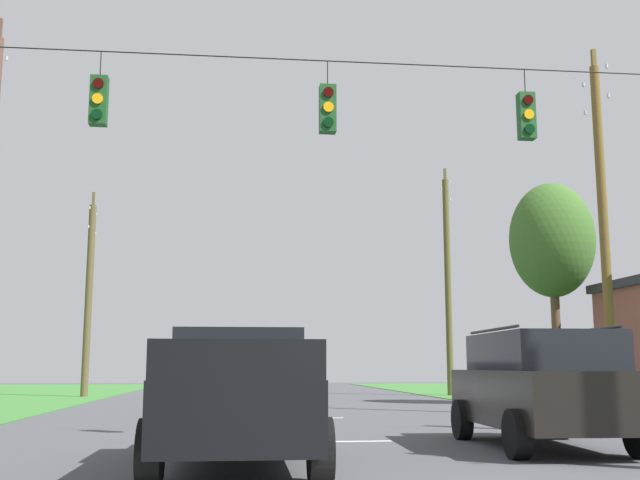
{
  "coord_description": "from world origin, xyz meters",
  "views": [
    {
      "loc": [
        -1.72,
        -6.55,
        1.4
      ],
      "look_at": [
        -0.15,
        7.91,
        3.79
      ],
      "focal_mm": 43.28,
      "sensor_mm": 36.0,
      "label": 1
    }
  ],
  "objects": [
    {
      "name": "lane_dash_0",
      "position": [
        0.0,
        8.23,
        0.0
      ],
      "size": [
        2.5,
        0.15,
        0.01
      ],
      "primitive_type": "cube",
      "rotation": [
        0.0,
        0.0,
        1.57
      ],
      "color": "white",
      "rests_on": "ground"
    },
    {
      "name": "lane_dash_1",
      "position": [
        0.0,
        14.9,
        0.0
      ],
      "size": [
        2.5,
        0.15,
        0.01
      ],
      "primitive_type": "cube",
      "rotation": [
        0.0,
        0.0,
        1.57
      ],
      "color": "white",
      "rests_on": "ground"
    },
    {
      "name": "lane_dash_2",
      "position": [
        0.0,
        20.96,
        0.0
      ],
      "size": [
        2.5,
        0.15,
        0.01
      ],
      "primitive_type": "cube",
      "rotation": [
        0.0,
        0.0,
        1.57
      ],
      "color": "white",
      "rests_on": "ground"
    },
    {
      "name": "overhead_signal_span",
      "position": [
        -0.02,
        7.68,
        4.21
      ],
      "size": [
        17.11,
        0.31,
        7.65
      ],
      "color": "brown",
      "rests_on": "ground"
    },
    {
      "name": "pickup_truck",
      "position": [
        -1.68,
        4.81,
        0.97
      ],
      "size": [
        2.32,
        5.42,
        1.95
      ],
      "color": "black",
      "rests_on": "ground"
    },
    {
      "name": "suv_black",
      "position": [
        3.6,
        6.68,
        1.06
      ],
      "size": [
        2.34,
        4.86,
        2.05
      ],
      "color": "black",
      "rests_on": "ground"
    },
    {
      "name": "distant_car_crossing_white",
      "position": [
        -0.5,
        18.42,
        0.79
      ],
      "size": [
        2.29,
        4.43,
        1.52
      ],
      "color": "silver",
      "rests_on": "ground"
    },
    {
      "name": "utility_pole_mid_right",
      "position": [
        8.83,
        14.38,
        5.43
      ],
      "size": [
        0.27,
        1.59,
        10.81
      ],
      "color": "brown",
      "rests_on": "ground"
    },
    {
      "name": "utility_pole_far_right",
      "position": [
        8.54,
        30.01,
        5.54
      ],
      "size": [
        0.31,
        1.65,
        11.17
      ],
      "color": "brown",
      "rests_on": "ground"
    },
    {
      "name": "utility_pole_far_left",
      "position": [
        -8.58,
        30.28,
        4.7
      ],
      "size": [
        0.33,
        1.84,
        9.59
      ],
      "color": "brown",
      "rests_on": "ground"
    },
    {
      "name": "tree_roadside_left",
      "position": [
        10.04,
        20.91,
        6.05
      ],
      "size": [
        3.15,
        3.15,
        8.26
      ],
      "color": "brown",
      "rests_on": "ground"
    }
  ]
}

